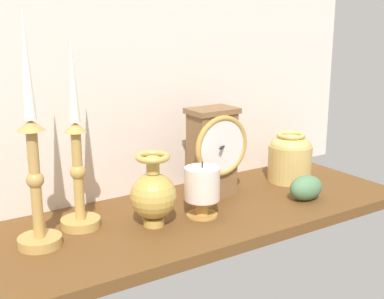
% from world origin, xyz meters
% --- Properties ---
extents(ground_plane, '(1.00, 0.36, 0.02)m').
position_xyz_m(ground_plane, '(0.00, 0.00, -0.01)').
color(ground_plane, brown).
extents(back_wall, '(1.20, 0.02, 0.65)m').
position_xyz_m(back_wall, '(0.00, 0.18, 0.33)').
color(back_wall, silver).
rests_on(back_wall, ground_plane).
extents(mantel_clock, '(0.14, 0.10, 0.21)m').
position_xyz_m(mantel_clock, '(0.10, 0.06, 0.11)').
color(mantel_clock, brown).
rests_on(mantel_clock, ground_plane).
extents(candlestick_tall_left, '(0.08, 0.08, 0.43)m').
position_xyz_m(candlestick_tall_left, '(-0.33, 0.01, 0.16)').
color(candlestick_tall_left, '#B88E48').
rests_on(candlestick_tall_left, ground_plane).
extents(candlestick_tall_center, '(0.08, 0.08, 0.38)m').
position_xyz_m(candlestick_tall_center, '(-0.23, 0.06, 0.13)').
color(candlestick_tall_center, tan).
rests_on(candlestick_tall_center, ground_plane).
extents(brass_vase_bulbous, '(0.09, 0.09, 0.15)m').
position_xyz_m(brass_vase_bulbous, '(-0.10, -0.02, 0.07)').
color(brass_vase_bulbous, tan).
rests_on(brass_vase_bulbous, ground_plane).
extents(brass_vase_jar, '(0.11, 0.11, 0.12)m').
position_xyz_m(brass_vase_jar, '(0.33, 0.05, 0.06)').
color(brass_vase_jar, tan).
rests_on(brass_vase_jar, ground_plane).
extents(pillar_candle_front, '(0.07, 0.07, 0.12)m').
position_xyz_m(pillar_candle_front, '(0.01, -0.03, 0.06)').
color(pillar_candle_front, '#BD8D43').
rests_on(pillar_candle_front, ground_plane).
extents(ivy_sprig, '(0.08, 0.06, 0.06)m').
position_xyz_m(ivy_sprig, '(0.26, -0.08, 0.03)').
color(ivy_sprig, '#4F7B52').
rests_on(ivy_sprig, ground_plane).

